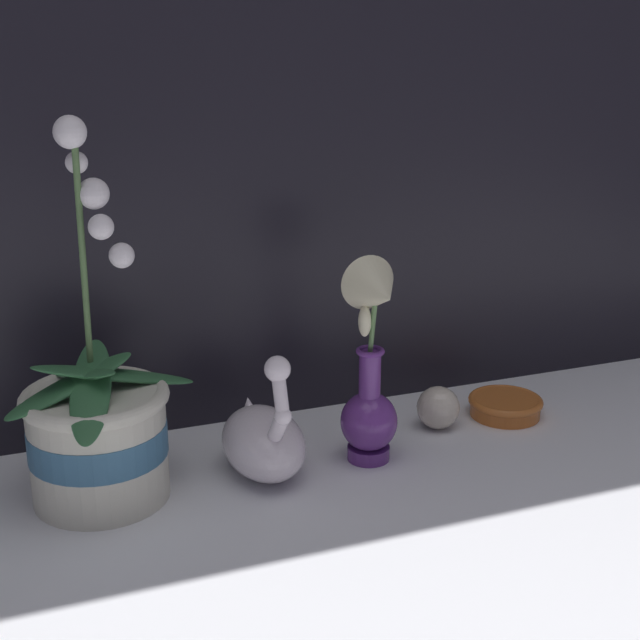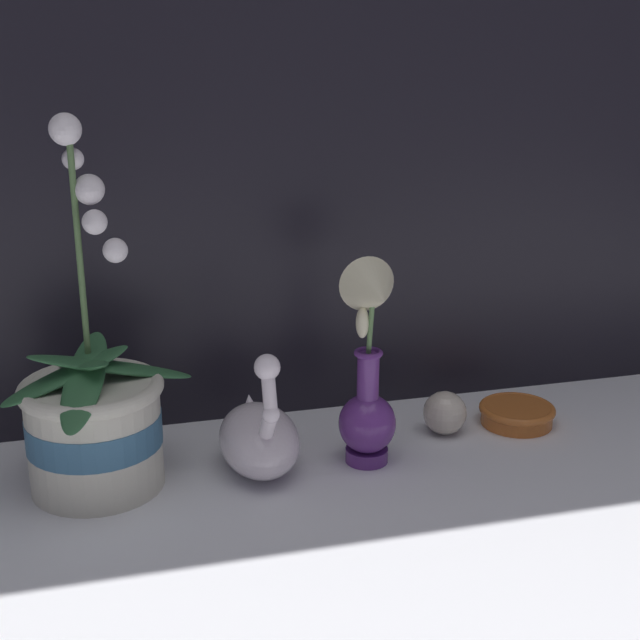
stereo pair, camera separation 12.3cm
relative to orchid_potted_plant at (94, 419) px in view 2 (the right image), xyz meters
name	(u,v)px [view 2 (the right image)]	position (x,y,z in m)	size (l,w,h in m)	color
ground_plane	(337,502)	(0.30, -0.13, -0.10)	(2.80, 2.80, 0.00)	white
window_backdrop	(279,17)	(0.30, 0.19, 0.50)	(2.80, 0.03, 1.20)	black
orchid_potted_plant	(94,419)	(0.00, 0.00, 0.00)	(0.26, 0.25, 0.49)	beige
swan_figurine	(259,435)	(0.22, -0.01, -0.05)	(0.11, 0.20, 0.19)	white
blue_vase	(370,373)	(0.37, -0.03, 0.04)	(0.08, 0.10, 0.30)	#602D7F
glass_sphere	(445,413)	(0.51, 0.03, -0.06)	(0.07, 0.07, 0.07)	beige
amber_dish	(517,413)	(0.63, 0.04, -0.08)	(0.12, 0.12, 0.03)	#C66628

